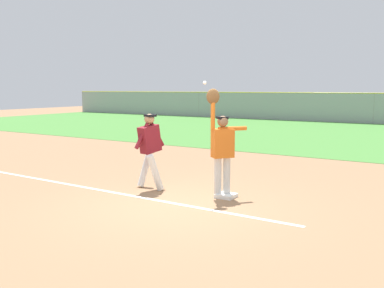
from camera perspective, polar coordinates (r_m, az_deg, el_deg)
The scene contains 11 objects.
ground_plane at distance 8.53m, azimuth -1.87°, elevation -8.07°, with size 73.11×73.11×0.00m, color #936D4C.
outfield_grass at distance 22.20m, azimuth 19.91°, elevation 1.14°, with size 52.42×15.47×0.01m, color #478438.
chalk_foul_line at distance 10.82m, azimuth -16.99°, elevation -5.03°, with size 12.00×0.10×0.01m, color white.
first_base at distance 9.05m, azimuth 4.58°, elevation -6.91°, with size 0.38×0.38×0.08m, color white.
fielder at distance 8.89m, azimuth 4.00°, elevation -0.08°, with size 0.67×0.75×2.28m.
runner at distance 9.67m, azimuth -5.68°, elevation -0.23°, with size 0.75×0.84×1.72m.
baseball at distance 8.75m, azimuth 1.71°, elevation 8.19°, with size 0.07×0.07×0.07m, color white.
outfield_fence at distance 29.72m, azimuth 23.17°, elevation 4.40°, with size 52.50×0.08×2.00m.
parked_car_blue at distance 38.18m, azimuth 3.34°, elevation 5.05°, with size 4.42×2.17×1.25m.
parked_car_tan at distance 35.83m, azimuth 13.15°, elevation 4.71°, with size 4.41×2.14×1.25m.
parked_car_white at distance 33.93m, azimuth 23.11°, elevation 4.16°, with size 4.47×2.25×1.25m.
Camera 1 is at (4.59, -6.82, 2.29)m, focal length 39.83 mm.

